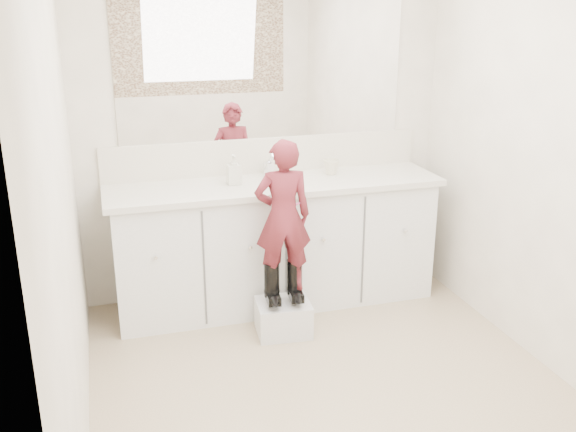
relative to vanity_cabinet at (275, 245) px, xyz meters
name	(u,v)px	position (x,y,z in m)	size (l,w,h in m)	color
floor	(335,394)	(0.00, -1.23, -0.42)	(3.00, 3.00, 0.00)	#947661
wall_back	(264,129)	(0.00, 0.27, 0.77)	(2.60, 2.60, 0.00)	beige
wall_front	(536,325)	(0.00, -2.73, 0.77)	(2.60, 2.60, 0.00)	beige
wall_left	(62,208)	(-1.30, -1.23, 0.78)	(3.00, 3.00, 0.00)	beige
wall_right	(564,166)	(1.30, -1.23, 0.78)	(3.00, 3.00, 0.00)	beige
vanity_cabinet	(275,245)	(0.00, 0.00, 0.00)	(2.20, 0.55, 0.85)	silver
countertop	(275,185)	(0.00, -0.01, 0.45)	(2.28, 0.58, 0.04)	beige
backsplash	(265,155)	(0.00, 0.26, 0.59)	(2.28, 0.03, 0.25)	beige
mirror	(264,65)	(0.00, 0.26, 1.22)	(2.00, 0.02, 1.00)	white
dot_panel	(555,167)	(0.00, -2.71, 1.22)	(2.00, 0.01, 1.20)	#472819
faucet	(269,169)	(0.00, 0.15, 0.52)	(0.08, 0.08, 0.10)	silver
cup	(331,167)	(0.43, 0.07, 0.52)	(0.11, 0.11, 0.11)	beige
soap_bottle	(234,170)	(-0.28, 0.02, 0.56)	(0.09, 0.09, 0.20)	beige
step_stool	(283,318)	(-0.08, -0.48, -0.32)	(0.34, 0.28, 0.22)	silver
boot_left	(272,284)	(-0.16, -0.48, -0.07)	(0.10, 0.19, 0.28)	black
boot_right	(294,281)	(-0.01, -0.48, -0.07)	(0.10, 0.19, 0.28)	black
toddler	(283,216)	(-0.08, -0.48, 0.38)	(0.35, 0.23, 0.97)	#9E303A
toothbrush	(294,205)	(-0.01, -0.48, 0.44)	(0.01, 0.01, 0.14)	#E5599D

